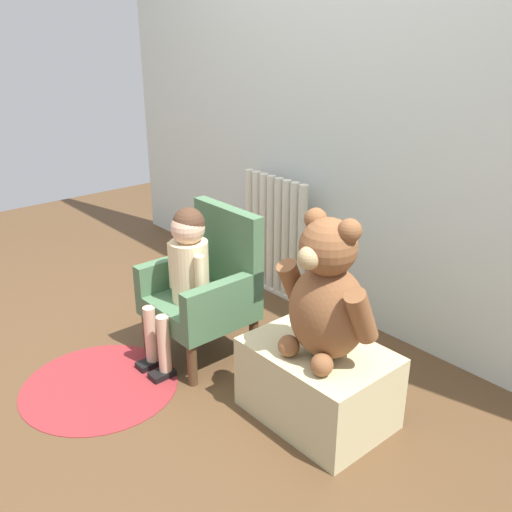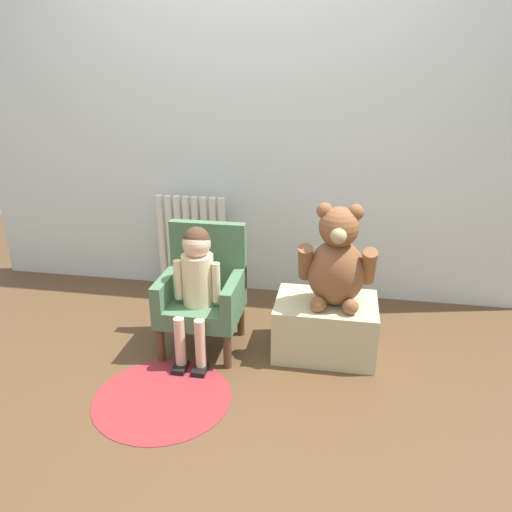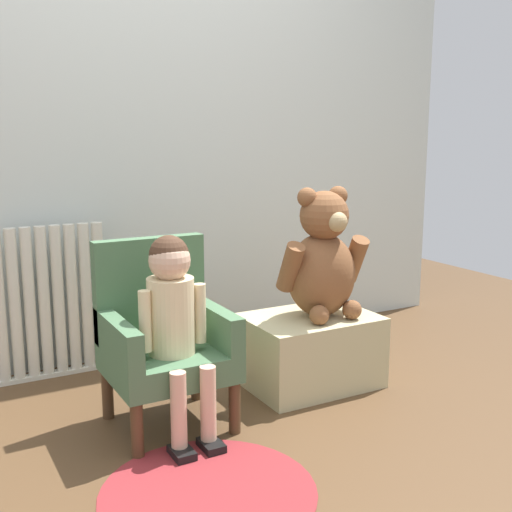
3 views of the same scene
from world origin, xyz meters
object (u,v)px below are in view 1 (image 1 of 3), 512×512
radiator (275,237)px  floor_rug (100,385)px  child_figure (185,264)px  large_teddy_bear (327,296)px  child_armchair (207,287)px  low_bench (318,383)px

radiator → floor_rug: size_ratio=1.02×
radiator → child_figure: (0.27, -0.79, 0.14)m
large_teddy_bear → child_armchair: bearing=-179.4°
floor_rug → radiator: bearing=99.5°
large_teddy_bear → floor_rug: size_ratio=0.82×
low_bench → large_teddy_bear: 0.40m
radiator → child_figure: bearing=-71.0°
child_armchair → large_teddy_bear: bearing=0.6°
child_figure → large_teddy_bear: bearing=9.5°
child_figure → low_bench: 0.77m
child_armchair → floor_rug: 0.64m
radiator → large_teddy_bear: (1.00, -0.66, 0.21)m
child_armchair → low_bench: child_armchair is taller
large_teddy_bear → floor_rug: (-0.79, -0.55, -0.55)m
large_teddy_bear → floor_rug: 1.11m
child_figure → large_teddy_bear: large_teddy_bear is taller
child_figure → large_teddy_bear: (0.73, 0.12, 0.08)m
floor_rug → low_bench: bearing=37.1°
radiator → low_bench: bearing=-34.0°
child_armchair → child_figure: child_figure is taller
child_figure → floor_rug: (-0.07, -0.43, -0.47)m
radiator → large_teddy_bear: large_teddy_bear is taller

